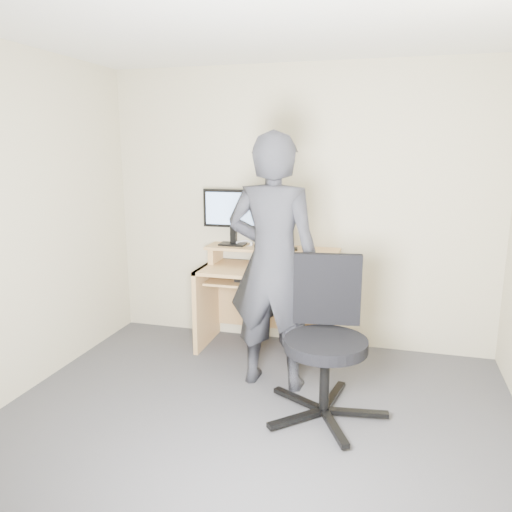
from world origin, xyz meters
The scene contains 14 objects.
ground centered at (0.00, 0.00, 0.00)m, with size 3.50×3.50×0.00m, color #49494D.
back_wall centered at (0.00, 1.75, 1.25)m, with size 3.50×0.02×2.50m, color beige.
ceiling centered at (0.00, 0.00, 2.50)m, with size 3.50×3.50×0.02m, color white.
desk centered at (-0.20, 1.53, 0.55)m, with size 1.20×0.60×0.91m.
monitor centered at (-0.58, 1.61, 1.22)m, with size 0.54×0.15×0.51m.
external_drive centered at (-0.25, 1.60, 1.01)m, with size 0.07×0.13×0.20m, color black.
travel_mug centered at (-0.17, 1.61, 1.01)m, with size 0.09×0.09×0.20m, color #B4B5B9.
smartphone centered at (0.00, 1.57, 0.92)m, with size 0.07×0.13×0.01m, color black.
charger centered at (-0.32, 1.54, 0.93)m, with size 0.04×0.04×0.04m, color black.
headphones centered at (-0.48, 1.66, 0.92)m, with size 0.16×0.16×0.02m, color silver.
keyboard centered at (-0.23, 1.36, 0.67)m, with size 0.46×0.18×0.03m, color black.
mouse centered at (0.14, 1.35, 0.77)m, with size 0.10×0.06×0.04m, color black.
office_chair centered at (0.44, 0.51, 0.58)m, with size 0.83×0.83×1.05m.
person centered at (-0.01, 0.82, 0.96)m, with size 0.70×0.46×1.91m, color black.
Camera 1 is at (0.82, -2.66, 1.80)m, focal length 35.00 mm.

